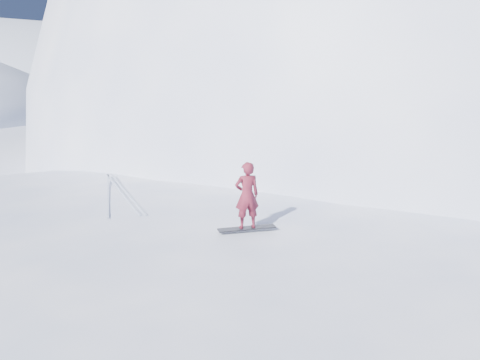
{
  "coord_description": "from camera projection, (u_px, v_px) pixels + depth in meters",
  "views": [
    {
      "loc": [
        1.06,
        -11.78,
        6.52
      ],
      "look_at": [
        3.39,
        0.81,
        3.5
      ],
      "focal_mm": 35.0,
      "sensor_mm": 36.0,
      "label": 1
    }
  ],
  "objects": [
    {
      "name": "board_tracks",
      "position": [
        118.0,
        191.0,
        16.19
      ],
      "size": [
        1.67,
        5.98,
        0.04
      ],
      "color": "silver",
      "rests_on": "ground"
    },
    {
      "name": "peak_shoulder",
      "position": [
        282.0,
        163.0,
        33.5
      ],
      "size": [
        28.0,
        24.0,
        18.0
      ],
      "primitive_type": "ellipsoid",
      "color": "white",
      "rests_on": "ground"
    },
    {
      "name": "snowboarder",
      "position": [
        247.0,
        195.0,
        12.24
      ],
      "size": [
        0.68,
        0.48,
        1.79
      ],
      "primitive_type": "imported",
      "rotation": [
        0.0,
        0.0,
        3.22
      ],
      "color": "maroon",
      "rests_on": "snowboard"
    },
    {
      "name": "snowboard",
      "position": [
        247.0,
        228.0,
        12.45
      ],
      "size": [
        1.59,
        0.41,
        0.03
      ],
      "primitive_type": "cube",
      "rotation": [
        0.0,
        0.0,
        0.08
      ],
      "color": "black",
      "rests_on": "near_ridge"
    },
    {
      "name": "ground",
      "position": [
        122.0,
        318.0,
        12.58
      ],
      "size": [
        400.0,
        400.0,
        0.0
      ],
      "primitive_type": "plane",
      "color": "white",
      "rests_on": "ground"
    },
    {
      "name": "summit_peak",
      "position": [
        395.0,
        146.0,
        41.37
      ],
      "size": [
        60.0,
        56.0,
        56.0
      ],
      "primitive_type": "ellipsoid",
      "color": "white",
      "rests_on": "ground"
    },
    {
      "name": "wind_bumps",
      "position": [
        107.0,
        285.0,
        14.51
      ],
      "size": [
        16.0,
        14.4,
        1.0
      ],
      "color": "white",
      "rests_on": "ground"
    },
    {
      "name": "near_ridge",
      "position": [
        158.0,
        270.0,
        15.63
      ],
      "size": [
        36.0,
        28.0,
        4.8
      ],
      "primitive_type": "ellipsoid",
      "color": "white",
      "rests_on": "ground"
    }
  ]
}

